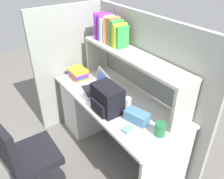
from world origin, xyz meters
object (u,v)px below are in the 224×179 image
Objects in this scene: backpack at (107,99)px; tissue_box at (137,117)px; office_chair at (28,163)px; computer_mouse at (128,129)px; laptop at (96,87)px; snack_canister at (160,129)px; paper_cup at (128,102)px.

backpack is 0.33m from tissue_box.
tissue_box is 1.09m from office_chair.
laptop is at bearing 158.62° from computer_mouse.
snack_canister is (0.19, 0.19, 0.04)m from computer_mouse.
paper_cup is (-0.28, 0.21, 0.03)m from computer_mouse.
backpack is at bearing -161.84° from snack_canister.
computer_mouse is 0.16m from tissue_box.
backpack is 2.57× the size of snack_canister.
laptop reaches higher than paper_cup.
laptop reaches higher than snack_canister.
computer_mouse is 0.98m from office_chair.
office_chair is (-0.65, -0.97, -0.39)m from snack_canister.
laptop is 1.18× the size of backpack.
backpack reaches higher than tissue_box.
snack_canister reaches higher than paper_cup.
snack_canister is 0.13× the size of office_chair.
tissue_box is (0.22, -0.07, -0.00)m from paper_cup.
paper_cup reaches higher than computer_mouse.
backpack is 0.57m from snack_canister.
laptop is at bearing 164.19° from backpack.
laptop is 0.72m from computer_mouse.
computer_mouse is 0.89× the size of snack_canister.
tissue_box is at bearing -123.49° from office_chair.
computer_mouse is 0.11× the size of office_chair.
backpack is 0.93m from office_chair.
tissue_box is at bearing 100.08° from computer_mouse.
paper_cup is 0.46× the size of tissue_box.
office_chair reaches higher than snack_canister.
laptop is 1.61× the size of tissue_box.
backpack is 1.36× the size of tissue_box.
office_chair is at bearing -129.01° from tissue_box.
paper_cup is 0.23m from tissue_box.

